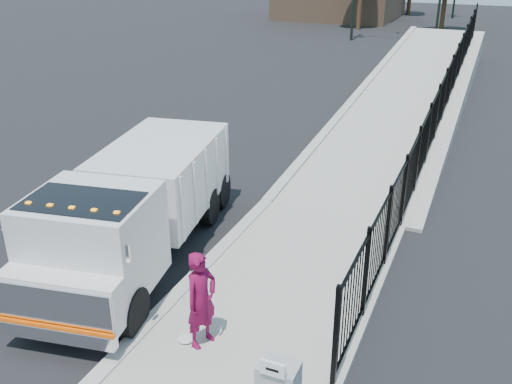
% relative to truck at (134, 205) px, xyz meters
% --- Properties ---
extents(ground, '(120.00, 120.00, 0.00)m').
position_rel_truck_xyz_m(ground, '(1.55, -0.20, -1.36)').
color(ground, black).
rests_on(ground, ground).
extents(sidewalk, '(3.55, 12.00, 0.12)m').
position_rel_truck_xyz_m(sidewalk, '(3.48, -2.20, -1.30)').
color(sidewalk, '#9E998E').
rests_on(sidewalk, ground).
extents(curb, '(0.30, 12.00, 0.16)m').
position_rel_truck_xyz_m(curb, '(1.55, -2.20, -1.28)').
color(curb, '#ADAAA3').
rests_on(curb, ground).
extents(ramp, '(3.95, 24.06, 3.19)m').
position_rel_truck_xyz_m(ramp, '(3.68, 15.80, -1.36)').
color(ramp, '#9E998E').
rests_on(ramp, ground).
extents(iron_fence, '(0.10, 28.00, 1.80)m').
position_rel_truck_xyz_m(iron_fence, '(5.10, 11.80, -0.46)').
color(iron_fence, black).
rests_on(iron_fence, ground).
extents(truck, '(3.39, 7.31, 2.41)m').
position_rel_truck_xyz_m(truck, '(0.00, 0.00, 0.00)').
color(truck, black).
rests_on(truck, ground).
extents(worker, '(0.60, 0.74, 1.77)m').
position_rel_truck_xyz_m(worker, '(2.73, -2.09, -0.35)').
color(worker, maroon).
rests_on(worker, sidewalk).
extents(arrow_sign, '(0.35, 0.04, 0.22)m').
position_rel_truck_xyz_m(arrow_sign, '(4.65, -3.70, 0.12)').
color(arrow_sign, white).
rests_on(arrow_sign, utility_cabinet).
extents(debris, '(0.31, 0.31, 0.08)m').
position_rel_truck_xyz_m(debris, '(2.42, -2.17, -1.20)').
color(debris, silver).
rests_on(debris, sidewalk).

